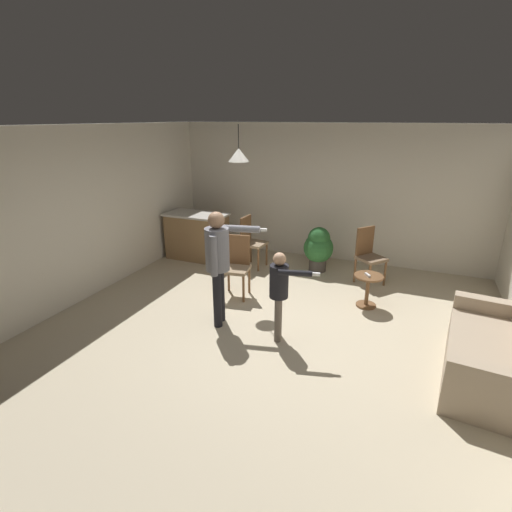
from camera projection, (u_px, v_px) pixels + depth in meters
The scene contains 14 objects.
ground at pixel (273, 328), 5.45m from camera, with size 7.68×7.68×0.00m, color beige.
wall_back at pixel (329, 193), 7.77m from camera, with size 6.40×0.10×2.70m, color silver.
wall_left at pixel (85, 214), 6.15m from camera, with size 0.10×6.40×2.70m, color silver.
couch_floral at pixel (496, 353), 4.28m from camera, with size 1.03×1.88×1.00m.
kitchen_counter at pixel (197, 236), 8.00m from camera, with size 1.26×0.66×0.95m.
side_table_by_couch at pixel (368, 287), 5.96m from camera, with size 0.44×0.44×0.52m.
person_adult at pixel (218, 257), 5.23m from camera, with size 0.75×0.59×1.64m.
person_child at pixel (280, 287), 4.93m from camera, with size 0.65×0.34×1.22m.
dining_chair_by_counter at pixel (369, 254), 6.76m from camera, with size 0.59×0.59×1.00m.
dining_chair_near_wall at pixel (251, 240), 7.52m from camera, with size 0.45×0.45×1.00m.
dining_chair_centre_back at pixel (237, 264), 6.29m from camera, with size 0.48×0.48×1.00m.
potted_plant_corner at pixel (318, 247), 7.33m from camera, with size 0.56×0.56×0.86m.
spare_remote_on_table at pixel (368, 275), 5.87m from camera, with size 0.04×0.13×0.04m, color white.
ceiling_light_pendant at pixel (239, 155), 5.92m from camera, with size 0.32×0.32×0.55m.
Camera 1 is at (1.62, -4.51, 2.80)m, focal length 27.13 mm.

